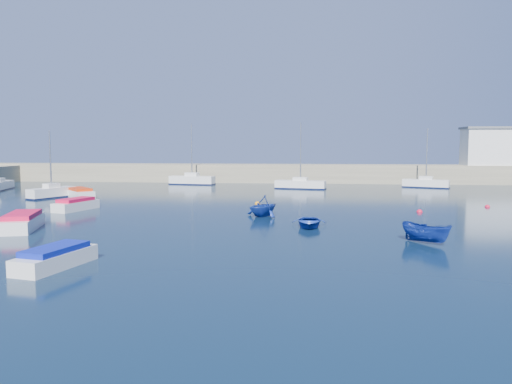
# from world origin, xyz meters

# --- Properties ---
(ground) EXTENTS (220.00, 220.00, 0.00)m
(ground) POSITION_xyz_m (0.00, 0.00, 0.00)
(ground) COLOR #0B1D32
(ground) RESTS_ON ground
(back_wall) EXTENTS (96.00, 4.50, 2.60)m
(back_wall) POSITION_xyz_m (0.00, 46.00, 1.30)
(back_wall) COLOR gray
(back_wall) RESTS_ON ground
(harbor_office) EXTENTS (10.00, 4.00, 5.00)m
(harbor_office) POSITION_xyz_m (30.00, 46.00, 5.10)
(harbor_office) COLOR silver
(harbor_office) RESTS_ON back_wall
(sailboat_3) EXTENTS (3.33, 5.20, 6.87)m
(sailboat_3) POSITION_xyz_m (-22.96, 22.47, 0.59)
(sailboat_3) COLOR silver
(sailboat_3) RESTS_ON ground
(sailboat_5) EXTENTS (6.37, 2.64, 8.28)m
(sailboat_5) POSITION_xyz_m (-12.47, 40.87, 0.65)
(sailboat_5) COLOR silver
(sailboat_5) RESTS_ON ground
(sailboat_6) EXTENTS (6.41, 2.91, 8.15)m
(sailboat_6) POSITION_xyz_m (2.42, 35.55, 0.58)
(sailboat_6) COLOR silver
(sailboat_6) RESTS_ON ground
(sailboat_7) EXTENTS (5.80, 3.57, 7.51)m
(sailboat_7) POSITION_xyz_m (18.29, 38.76, 0.58)
(sailboat_7) COLOR silver
(sailboat_7) RESTS_ON ground
(motorboat_0) EXTENTS (3.10, 5.21, 1.10)m
(motorboat_0) POSITION_xyz_m (-15.18, 3.98, 0.52)
(motorboat_0) COLOR silver
(motorboat_0) RESTS_ON ground
(motorboat_1) EXTENTS (2.57, 4.42, 1.02)m
(motorboat_1) POSITION_xyz_m (-16.05, 13.38, 0.48)
(motorboat_1) COLOR silver
(motorboat_1) RESTS_ON ground
(motorboat_2) EXTENTS (4.52, 4.68, 0.99)m
(motorboat_2) POSITION_xyz_m (-20.44, 23.40, 0.47)
(motorboat_2) COLOR silver
(motorboat_2) RESTS_ON ground
(motorboat_3) EXTENTS (2.32, 4.37, 0.97)m
(motorboat_3) POSITION_xyz_m (-8.10, -5.38, 0.46)
(motorboat_3) COLOR silver
(motorboat_3) RESTS_ON ground
(dinghy_center) EXTENTS (2.44, 3.35, 0.68)m
(dinghy_center) POSITION_xyz_m (3.22, 6.74, 0.34)
(dinghy_center) COLOR navy
(dinghy_center) RESTS_ON ground
(dinghy_left) EXTENTS (3.91, 4.01, 1.60)m
(dinghy_left) POSITION_xyz_m (-0.23, 11.38, 0.80)
(dinghy_left) COLOR navy
(dinghy_left) RESTS_ON ground
(dinghy_right) EXTENTS (2.93, 3.00, 1.18)m
(dinghy_right) POSITION_xyz_m (9.65, 1.82, 0.59)
(dinghy_right) COLOR navy
(dinghy_right) RESTS_ON ground
(buoy_0) EXTENTS (0.38, 0.38, 0.38)m
(buoy_0) POSITION_xyz_m (-9.74, -3.40, 0.00)
(buoy_0) COLOR orange
(buoy_0) RESTS_ON ground
(buoy_1) EXTENTS (0.48, 0.48, 0.48)m
(buoy_1) POSITION_xyz_m (12.22, 14.91, 0.00)
(buoy_1) COLOR red
(buoy_1) RESTS_ON ground
(buoy_3) EXTENTS (0.48, 0.48, 0.48)m
(buoy_3) POSITION_xyz_m (-1.40, 19.23, 0.00)
(buoy_3) COLOR orange
(buoy_3) RESTS_ON ground
(buoy_4) EXTENTS (0.45, 0.45, 0.45)m
(buoy_4) POSITION_xyz_m (18.89, 18.86, 0.00)
(buoy_4) COLOR red
(buoy_4) RESTS_ON ground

